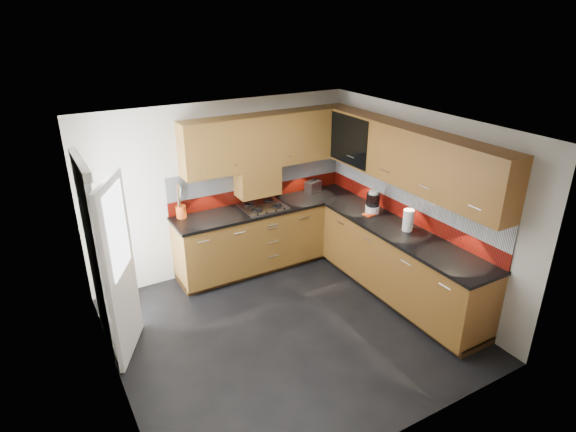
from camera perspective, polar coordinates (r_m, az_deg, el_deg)
room at (r=5.09m, az=-0.02°, el=0.40°), size 4.00×3.80×2.64m
base_cabinets at (r=6.61m, az=4.92°, el=-4.15°), size 2.70×3.20×0.95m
countertop at (r=6.39m, az=5.04°, el=-0.39°), size 2.72×3.22×0.04m
backsplash at (r=6.57m, az=5.62°, el=3.00°), size 2.70×3.20×0.54m
upper_cabinets at (r=6.23m, az=6.28°, el=7.93°), size 2.50×3.20×0.72m
extractor_hood at (r=6.72m, az=-3.65°, el=4.17°), size 0.60×0.33×0.40m
glass_cabinet at (r=6.73m, az=8.22°, el=9.23°), size 0.32×0.80×0.66m
back_door at (r=5.43m, az=-20.77°, el=-5.14°), size 0.42×1.19×2.04m
gas_hob at (r=6.69m, az=-2.94°, el=1.14°), size 0.60×0.53×0.05m
utensil_pot at (r=6.49m, az=-12.58°, el=0.67°), size 0.13×0.13×0.48m
toaster at (r=7.25m, az=2.97°, el=3.52°), size 0.28×0.22×0.18m
food_processor at (r=6.56m, az=10.02°, el=1.55°), size 0.19×0.19×0.31m
paper_towel at (r=6.13m, az=14.06°, el=-0.48°), size 0.16×0.16×0.28m
orange_cloth at (r=6.53m, az=9.60°, el=0.18°), size 0.17×0.15×0.02m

